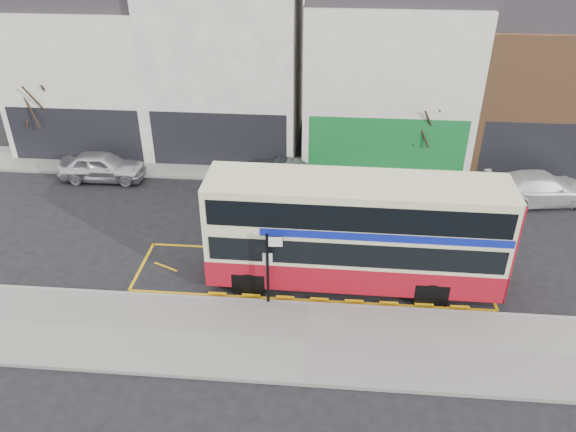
# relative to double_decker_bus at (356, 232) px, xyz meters

# --- Properties ---
(ground) EXTENTS (120.00, 120.00, 0.00)m
(ground) POSITION_rel_double_decker_bus_xyz_m (-1.66, -1.28, -2.34)
(ground) COLOR black
(ground) RESTS_ON ground
(pavement) EXTENTS (40.00, 4.00, 0.15)m
(pavement) POSITION_rel_double_decker_bus_xyz_m (-1.66, -3.58, -2.26)
(pavement) COLOR gray
(pavement) RESTS_ON ground
(kerb) EXTENTS (40.00, 0.15, 0.15)m
(kerb) POSITION_rel_double_decker_bus_xyz_m (-1.66, -1.66, -2.26)
(kerb) COLOR gray
(kerb) RESTS_ON ground
(far_pavement) EXTENTS (50.00, 3.00, 0.15)m
(far_pavement) POSITION_rel_double_decker_bus_xyz_m (-1.66, 9.72, -2.26)
(far_pavement) COLOR gray
(far_pavement) RESTS_ON ground
(road_markings) EXTENTS (14.00, 3.40, 0.01)m
(road_markings) POSITION_rel_double_decker_bus_xyz_m (-1.66, 0.32, -2.33)
(road_markings) COLOR #E19F0B
(road_markings) RESTS_ON ground
(terrace_far_left) EXTENTS (8.00, 8.01, 10.80)m
(terrace_far_left) POSITION_rel_double_decker_bus_xyz_m (-15.16, 13.70, 2.49)
(terrace_far_left) COLOR white
(terrace_far_left) RESTS_ON ground
(terrace_left) EXTENTS (8.00, 8.01, 11.80)m
(terrace_left) POSITION_rel_double_decker_bus_xyz_m (-7.16, 13.70, 2.98)
(terrace_left) COLOR white
(terrace_left) RESTS_ON ground
(terrace_green_shop) EXTENTS (9.00, 8.01, 11.30)m
(terrace_green_shop) POSITION_rel_double_decker_bus_xyz_m (1.84, 13.70, 2.73)
(terrace_green_shop) COLOR white
(terrace_green_shop) RESTS_ON ground
(terrace_right) EXTENTS (9.00, 8.01, 10.30)m
(terrace_right) POSITION_rel_double_decker_bus_xyz_m (10.84, 13.70, 2.24)
(terrace_right) COLOR brown
(terrace_right) RESTS_ON ground
(double_decker_bus) EXTENTS (11.15, 2.68, 4.44)m
(double_decker_bus) POSITION_rel_double_decker_bus_xyz_m (0.00, 0.00, 0.00)
(double_decker_bus) COLOR beige
(double_decker_bus) RESTS_ON ground
(bus_stop_post) EXTENTS (0.74, 0.14, 2.96)m
(bus_stop_post) POSITION_rel_double_decker_bus_xyz_m (-3.09, -1.67, -0.40)
(bus_stop_post) COLOR black
(bus_stop_post) RESTS_ON pavement
(car_silver) EXTENTS (4.52, 1.89, 1.53)m
(car_silver) POSITION_rel_double_decker_bus_xyz_m (-13.09, 7.83, -1.57)
(car_silver) COLOR silver
(car_silver) RESTS_ON ground
(car_grey) EXTENTS (4.23, 2.43, 1.32)m
(car_grey) POSITION_rel_double_decker_bus_xyz_m (-2.99, 7.89, -1.68)
(car_grey) COLOR #464A4E
(car_grey) RESTS_ON ground
(car_white) EXTENTS (5.60, 3.02, 1.54)m
(car_white) POSITION_rel_double_decker_bus_xyz_m (9.26, 7.30, -1.57)
(car_white) COLOR white
(car_white) RESTS_ON ground
(street_tree_left) EXTENTS (2.67, 2.67, 5.77)m
(street_tree_left) POSITION_rel_double_decker_bus_xyz_m (-17.06, 10.23, 1.60)
(street_tree_left) COLOR #332116
(street_tree_left) RESTS_ON ground
(street_tree_right) EXTENTS (2.22, 2.22, 4.79)m
(street_tree_right) POSITION_rel_double_decker_bus_xyz_m (3.76, 10.27, 0.93)
(street_tree_right) COLOR #332116
(street_tree_right) RESTS_ON ground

